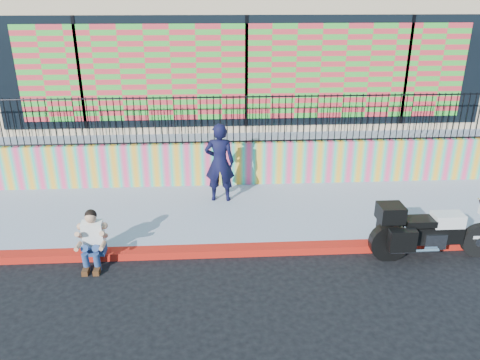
{
  "coord_description": "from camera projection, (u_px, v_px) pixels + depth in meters",
  "views": [
    {
      "loc": [
        -0.89,
        -7.96,
        4.8
      ],
      "look_at": [
        -0.34,
        1.2,
        1.07
      ],
      "focal_mm": 35.0,
      "sensor_mm": 36.0,
      "label": 1
    }
  ],
  "objects": [
    {
      "name": "ground",
      "position": [
        261.0,
        253.0,
        9.22
      ],
      "size": [
        90.0,
        90.0,
        0.0
      ],
      "primitive_type": "plane",
      "color": "black",
      "rests_on": "ground"
    },
    {
      "name": "red_curb",
      "position": [
        261.0,
        249.0,
        9.19
      ],
      "size": [
        16.0,
        0.3,
        0.15
      ],
      "primitive_type": "cube",
      "color": "#B0240C",
      "rests_on": "ground"
    },
    {
      "name": "sidewalk",
      "position": [
        254.0,
        213.0,
        10.72
      ],
      "size": [
        16.0,
        3.0,
        0.15
      ],
      "primitive_type": "cube",
      "color": "gray",
      "rests_on": "ground"
    },
    {
      "name": "mural_wall",
      "position": [
        248.0,
        163.0,
        11.96
      ],
      "size": [
        16.0,
        0.2,
        1.1
      ],
      "primitive_type": "cube",
      "color": "#F94177",
      "rests_on": "sidewalk"
    },
    {
      "name": "metal_fence",
      "position": [
        249.0,
        119.0,
        11.53
      ],
      "size": [
        15.8,
        0.04,
        1.2
      ],
      "primitive_type": null,
      "color": "black",
      "rests_on": "mural_wall"
    },
    {
      "name": "elevated_platform",
      "position": [
        238.0,
        116.0,
        16.71
      ],
      "size": [
        16.0,
        10.0,
        1.25
      ],
      "primitive_type": "cube",
      "color": "gray",
      "rests_on": "ground"
    },
    {
      "name": "storefront_building",
      "position": [
        238.0,
        41.0,
        15.52
      ],
      "size": [
        14.0,
        8.06,
        4.0
      ],
      "color": "#C4B483",
      "rests_on": "elevated_platform"
    },
    {
      "name": "police_motorcycle",
      "position": [
        434.0,
        228.0,
        8.83
      ],
      "size": [
        2.44,
        0.81,
        1.52
      ],
      "color": "black",
      "rests_on": "ground"
    },
    {
      "name": "police_officer",
      "position": [
        220.0,
        163.0,
        10.85
      ],
      "size": [
        0.72,
        0.5,
        1.88
      ],
      "primitive_type": "imported",
      "rotation": [
        0.0,
        0.0,
        3.07
      ],
      "color": "black",
      "rests_on": "sidewalk"
    },
    {
      "name": "seated_man",
      "position": [
        92.0,
        244.0,
        8.63
      ],
      "size": [
        0.54,
        0.71,
        1.06
      ],
      "color": "navy",
      "rests_on": "ground"
    }
  ]
}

